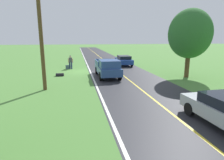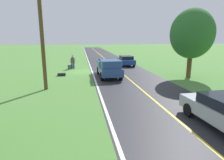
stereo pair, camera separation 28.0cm
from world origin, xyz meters
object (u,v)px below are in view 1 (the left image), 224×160
at_px(suitcase_carried, 67,67).
at_px(pickup_truck_passing, 108,68).
at_px(hitchhiker_walking, 71,61).
at_px(utility_pole_roadside, 41,32).
at_px(sedan_near_oncoming, 124,60).
at_px(tree_far_side_near, 190,34).

distance_m(suitcase_carried, pickup_truck_passing, 7.34).
bearing_deg(pickup_truck_passing, hitchhiker_walking, -57.51).
height_order(suitcase_carried, utility_pole_roadside, utility_pole_roadside).
distance_m(hitchhiker_walking, suitcase_carried, 0.85).
bearing_deg(utility_pole_roadside, pickup_truck_passing, -144.78).
xyz_separation_m(hitchhiker_walking, sedan_near_oncoming, (-7.48, -1.83, -0.23)).
bearing_deg(tree_far_side_near, suitcase_carried, -31.61).
distance_m(tree_far_side_near, sedan_near_oncoming, 10.86).
distance_m(pickup_truck_passing, utility_pole_roadside, 7.54).
xyz_separation_m(tree_far_side_near, utility_pole_roadside, (13.37, 2.40, 0.02)).
distance_m(tree_far_side_near, utility_pole_roadside, 13.58).
bearing_deg(sedan_near_oncoming, suitcase_carried, 13.73).
relative_size(pickup_truck_passing, tree_far_side_near, 0.81).
height_order(hitchhiker_walking, pickup_truck_passing, pickup_truck_passing).
height_order(tree_far_side_near, utility_pole_roadside, utility_pole_roadside).
bearing_deg(pickup_truck_passing, suitcase_carried, -54.34).
height_order(pickup_truck_passing, utility_pole_roadside, utility_pole_roadside).
bearing_deg(tree_far_side_near, hitchhiker_walking, -32.85).
distance_m(hitchhiker_walking, sedan_near_oncoming, 7.70).
height_order(pickup_truck_passing, tree_far_side_near, tree_far_side_near).
xyz_separation_m(hitchhiker_walking, tree_far_side_near, (-11.68, 7.54, 3.29)).
height_order(suitcase_carried, tree_far_side_near, tree_far_side_near).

